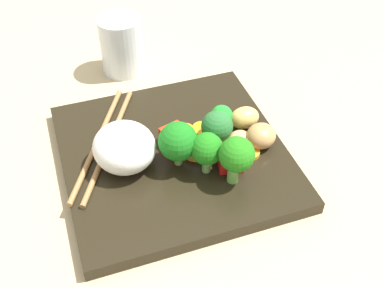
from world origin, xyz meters
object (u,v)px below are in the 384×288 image
(broccoli_floret_3, at_px, (222,118))
(drinking_glass, at_px, (121,45))
(chopstick_pair, at_px, (103,142))
(rice_mound, at_px, (124,147))
(carrot_slice_0, at_px, (195,152))
(square_plate, at_px, (174,156))

(broccoli_floret_3, bearing_deg, drinking_glass, 22.75)
(broccoli_floret_3, height_order, chopstick_pair, broccoli_floret_3)
(broccoli_floret_3, height_order, drinking_glass, drinking_glass)
(rice_mound, distance_m, broccoli_floret_3, 0.13)
(rice_mound, xyz_separation_m, drinking_glass, (0.23, -0.04, -0.00))
(broccoli_floret_3, xyz_separation_m, carrot_slice_0, (-0.02, 0.04, -0.03))
(chopstick_pair, distance_m, drinking_glass, 0.19)
(square_plate, relative_size, broccoli_floret_3, 5.63)
(broccoli_floret_3, relative_size, carrot_slice_0, 1.73)
(square_plate, distance_m, drinking_glass, 0.23)
(rice_mound, bearing_deg, drinking_glass, -9.78)
(rice_mound, distance_m, chopstick_pair, 0.05)
(rice_mound, xyz_separation_m, broccoli_floret_3, (0.01, -0.13, 0.00))
(rice_mound, distance_m, drinking_glass, 0.23)
(carrot_slice_0, relative_size, drinking_glass, 0.32)
(chopstick_pair, bearing_deg, rice_mound, 52.80)
(broccoli_floret_3, distance_m, drinking_glass, 0.23)
(broccoli_floret_3, xyz_separation_m, chopstick_pair, (0.03, 0.15, -0.03))
(square_plate, xyz_separation_m, carrot_slice_0, (-0.01, -0.02, 0.01))
(broccoli_floret_3, bearing_deg, chopstick_pair, 79.22)
(square_plate, xyz_separation_m, drinking_glass, (0.22, 0.02, 0.04))
(square_plate, bearing_deg, rice_mound, 94.67)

